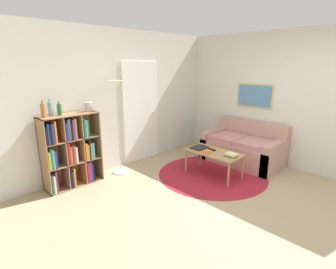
{
  "coord_description": "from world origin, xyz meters",
  "views": [
    {
      "loc": [
        -3.06,
        -1.46,
        1.97
      ],
      "look_at": [
        -0.16,
        1.5,
        0.85
      ],
      "focal_mm": 28.0,
      "sensor_mm": 36.0,
      "label": 1
    }
  ],
  "objects_px": {
    "bottle_middle": "(50,109)",
    "bookshelf": "(70,151)",
    "coffee_table": "(214,154)",
    "bowl": "(208,152)",
    "floor_lamp": "(117,103)",
    "bottle_right": "(59,110)",
    "couch": "(244,148)",
    "laptop": "(199,147)",
    "vase_on_shelf": "(88,107)",
    "bottle_left": "(43,110)"
  },
  "relations": [
    {
      "from": "bookshelf",
      "to": "vase_on_shelf",
      "type": "distance_m",
      "value": 0.78
    },
    {
      "from": "coffee_table",
      "to": "bowl",
      "type": "height_order",
      "value": "bowl"
    },
    {
      "from": "coffee_table",
      "to": "laptop",
      "type": "xyz_separation_m",
      "value": [
        -0.02,
        0.32,
        0.06
      ]
    },
    {
      "from": "bottle_left",
      "to": "bottle_middle",
      "type": "height_order",
      "value": "bottle_middle"
    },
    {
      "from": "floor_lamp",
      "to": "couch",
      "type": "xyz_separation_m",
      "value": [
        2.13,
        -1.33,
        -1.01
      ]
    },
    {
      "from": "bookshelf",
      "to": "bottle_left",
      "type": "bearing_deg",
      "value": -177.4
    },
    {
      "from": "coffee_table",
      "to": "vase_on_shelf",
      "type": "bearing_deg",
      "value": 138.88
    },
    {
      "from": "coffee_table",
      "to": "bottle_middle",
      "type": "relative_size",
      "value": 3.87
    },
    {
      "from": "floor_lamp",
      "to": "vase_on_shelf",
      "type": "height_order",
      "value": "floor_lamp"
    },
    {
      "from": "coffee_table",
      "to": "bowl",
      "type": "xyz_separation_m",
      "value": [
        -0.15,
        0.02,
        0.07
      ]
    },
    {
      "from": "floor_lamp",
      "to": "coffee_table",
      "type": "relative_size",
      "value": 1.68
    },
    {
      "from": "laptop",
      "to": "bottle_left",
      "type": "xyz_separation_m",
      "value": [
        -2.32,
        1.08,
        0.85
      ]
    },
    {
      "from": "bookshelf",
      "to": "bottle_right",
      "type": "height_order",
      "value": "bottle_right"
    },
    {
      "from": "laptop",
      "to": "bottle_right",
      "type": "relative_size",
      "value": 1.49
    },
    {
      "from": "bottle_middle",
      "to": "laptop",
      "type": "bearing_deg",
      "value": -27.02
    },
    {
      "from": "couch",
      "to": "bottle_left",
      "type": "height_order",
      "value": "bottle_left"
    },
    {
      "from": "bowl",
      "to": "bottle_middle",
      "type": "distance_m",
      "value": 2.65
    },
    {
      "from": "bottle_right",
      "to": "bottle_left",
      "type": "bearing_deg",
      "value": -177.61
    },
    {
      "from": "floor_lamp",
      "to": "bottle_right",
      "type": "height_order",
      "value": "floor_lamp"
    },
    {
      "from": "couch",
      "to": "laptop",
      "type": "distance_m",
      "value": 1.1
    },
    {
      "from": "bookshelf",
      "to": "floor_lamp",
      "type": "height_order",
      "value": "floor_lamp"
    },
    {
      "from": "coffee_table",
      "to": "vase_on_shelf",
      "type": "relative_size",
      "value": 6.66
    },
    {
      "from": "laptop",
      "to": "bowl",
      "type": "xyz_separation_m",
      "value": [
        -0.13,
        -0.3,
        0.01
      ]
    },
    {
      "from": "vase_on_shelf",
      "to": "couch",
      "type": "bearing_deg",
      "value": -28.62
    },
    {
      "from": "floor_lamp",
      "to": "coffee_table",
      "type": "xyz_separation_m",
      "value": [
        1.12,
        -1.31,
        -0.89
      ]
    },
    {
      "from": "bookshelf",
      "to": "bottle_middle",
      "type": "height_order",
      "value": "bottle_middle"
    },
    {
      "from": "bookshelf",
      "to": "floor_lamp",
      "type": "distance_m",
      "value": 1.13
    },
    {
      "from": "bottle_middle",
      "to": "bookshelf",
      "type": "bearing_deg",
      "value": -7.39
    },
    {
      "from": "floor_lamp",
      "to": "bottle_right",
      "type": "bearing_deg",
      "value": 174.2
    },
    {
      "from": "floor_lamp",
      "to": "bottle_right",
      "type": "relative_size",
      "value": 7.96
    },
    {
      "from": "bowl",
      "to": "bottle_middle",
      "type": "bearing_deg",
      "value": 145.6
    },
    {
      "from": "bottle_middle",
      "to": "bottle_right",
      "type": "relative_size",
      "value": 1.22
    },
    {
      "from": "couch",
      "to": "bowl",
      "type": "distance_m",
      "value": 1.18
    },
    {
      "from": "laptop",
      "to": "bottle_right",
      "type": "distance_m",
      "value": 2.49
    },
    {
      "from": "floor_lamp",
      "to": "bottle_middle",
      "type": "distance_m",
      "value": 1.11
    },
    {
      "from": "bottle_right",
      "to": "vase_on_shelf",
      "type": "bearing_deg",
      "value": 0.85
    },
    {
      "from": "coffee_table",
      "to": "bottle_middle",
      "type": "xyz_separation_m",
      "value": [
        -2.22,
        1.44,
        0.91
      ]
    },
    {
      "from": "floor_lamp",
      "to": "bottle_right",
      "type": "distance_m",
      "value": 0.99
    },
    {
      "from": "bookshelf",
      "to": "laptop",
      "type": "bearing_deg",
      "value": -28.92
    },
    {
      "from": "couch",
      "to": "bottle_left",
      "type": "distance_m",
      "value": 3.79
    },
    {
      "from": "floor_lamp",
      "to": "bookshelf",
      "type": "bearing_deg",
      "value": 173.19
    },
    {
      "from": "bookshelf",
      "to": "couch",
      "type": "distance_m",
      "value": 3.35
    },
    {
      "from": "floor_lamp",
      "to": "vase_on_shelf",
      "type": "bearing_deg",
      "value": 167.98
    },
    {
      "from": "coffee_table",
      "to": "bottle_middle",
      "type": "height_order",
      "value": "bottle_middle"
    },
    {
      "from": "vase_on_shelf",
      "to": "bottle_right",
      "type": "bearing_deg",
      "value": -179.15
    },
    {
      "from": "floor_lamp",
      "to": "bottle_middle",
      "type": "height_order",
      "value": "floor_lamp"
    },
    {
      "from": "bookshelf",
      "to": "bottle_left",
      "type": "distance_m",
      "value": 0.78
    },
    {
      "from": "bowl",
      "to": "bottle_middle",
      "type": "height_order",
      "value": "bottle_middle"
    },
    {
      "from": "laptop",
      "to": "bottle_middle",
      "type": "distance_m",
      "value": 2.62
    },
    {
      "from": "coffee_table",
      "to": "bowl",
      "type": "bearing_deg",
      "value": 172.72
    }
  ]
}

